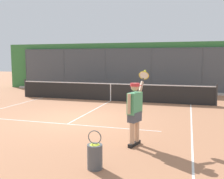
% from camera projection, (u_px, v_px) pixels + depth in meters
% --- Properties ---
extents(ground_plane, '(60.00, 60.00, 0.00)m').
position_uv_depth(ground_plane, '(76.00, 119.00, 9.84)').
color(ground_plane, '#B27551').
extents(court_line_markings, '(8.44, 9.68, 0.01)m').
position_uv_depth(court_line_markings, '(63.00, 126.00, 8.81)').
color(court_line_markings, white).
rests_on(court_line_markings, ground).
extents(fence_backdrop, '(19.23, 1.37, 3.39)m').
position_uv_depth(fence_backdrop, '(130.00, 67.00, 18.51)').
color(fence_backdrop, '#474C51').
rests_on(fence_backdrop, ground).
extents(tennis_net, '(10.85, 0.09, 1.07)m').
position_uv_depth(tennis_net, '(111.00, 92.00, 14.12)').
color(tennis_net, '#2D2D2D').
rests_on(tennis_net, ground).
extents(tennis_player, '(0.40, 1.40, 1.96)m').
position_uv_depth(tennis_player, '(135.00, 109.00, 6.79)').
color(tennis_player, black).
rests_on(tennis_player, ground).
extents(tennis_ball_near_baseline, '(0.07, 0.07, 0.07)m').
position_uv_depth(tennis_ball_near_baseline, '(95.00, 149.00, 6.54)').
color(tennis_ball_near_baseline, '#D6E042').
rests_on(tennis_ball_near_baseline, ground).
extents(ball_basket, '(0.32, 0.32, 0.83)m').
position_uv_depth(ball_basket, '(95.00, 155.00, 5.40)').
color(ball_basket, '#4C5156').
rests_on(ball_basket, ground).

